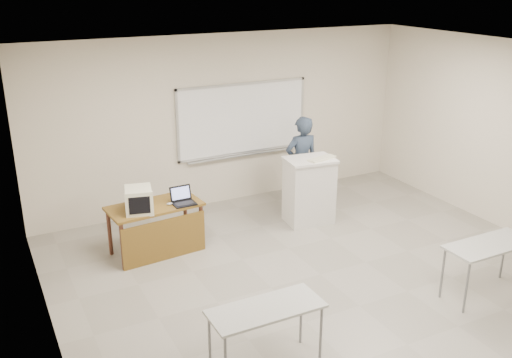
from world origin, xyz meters
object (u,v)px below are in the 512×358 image
instructor_desk (158,222)px  mouse (170,204)px  presenter (301,163)px  keyboard (322,159)px  whiteboard (243,120)px  crt_monitor (139,200)px  laptop (183,200)px  podium (309,190)px

instructor_desk → mouse: mouse is taller
mouse → presenter: size_ratio=0.06×
instructor_desk → keyboard: size_ratio=2.68×
mouse → presenter: presenter is taller
whiteboard → keyboard: size_ratio=4.93×
crt_monitor → instructor_desk: bearing=16.6°
keyboard → presenter: 0.74m
instructor_desk → keyboard: (2.75, -0.11, 0.59)m
instructor_desk → laptop: (0.40, -0.01, 0.28)m
podium → crt_monitor: size_ratio=2.57×
presenter → whiteboard: bearing=-48.9°
instructor_desk → crt_monitor: bearing=177.9°
mouse → presenter: bearing=-2.0°
laptop → mouse: size_ratio=3.53×
whiteboard → laptop: size_ratio=7.64×
presenter → mouse: bearing=16.2°
laptop → mouse: bearing=170.3°
mouse → keyboard: 2.58m
laptop → whiteboard: bearing=39.6°
crt_monitor → presenter: size_ratio=0.26×
podium → mouse: (-2.40, 0.00, 0.21)m
crt_monitor → keyboard: size_ratio=0.86×
mouse → keyboard: (2.55, -0.12, 0.35)m
keyboard → mouse: bearing=165.1°
podium → laptop: bearing=-172.7°
podium → mouse: podium is taller
whiteboard → podium: bearing=-71.2°
mouse → laptop: bearing=-22.3°
instructor_desk → mouse: (0.20, 0.01, 0.24)m
keyboard → presenter: (0.04, 0.68, -0.29)m
podium → keyboard: keyboard is taller
podium → keyboard: size_ratio=2.20×
crt_monitor → laptop: size_ratio=1.33×
instructor_desk → keyboard: bearing=-7.6°
podium → laptop: podium is taller
podium → presenter: (0.19, 0.56, 0.28)m
laptop → mouse: (-0.20, 0.03, -0.04)m
podium → presenter: presenter is taller
mouse → presenter: 2.65m
whiteboard → mouse: 2.50m
crt_monitor → mouse: (0.45, 0.03, -0.16)m
crt_monitor → presenter: presenter is taller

